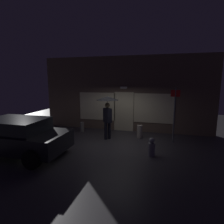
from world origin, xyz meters
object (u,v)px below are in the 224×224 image
object	(u,v)px
sidewalk_bollard	(140,132)
sidewalk_bollard_2	(82,127)
person_with_umbrella	(107,106)
parked_car	(17,136)
fire_hydrant	(152,148)
street_sign_post	(174,112)

from	to	relation	value
sidewalk_bollard	sidewalk_bollard_2	bearing A→B (deg)	175.52
person_with_umbrella	parked_car	xyz separation A→B (m)	(-2.82, -2.72, -0.90)
parked_car	fire_hydrant	world-z (taller)	parked_car
sidewalk_bollard	fire_hydrant	bearing A→B (deg)	-71.69
person_with_umbrella	street_sign_post	size ratio (longest dim) A/B	0.83
parked_car	person_with_umbrella	bearing A→B (deg)	43.85
sidewalk_bollard	parked_car	bearing A→B (deg)	-142.65
parked_car	fire_hydrant	distance (m)	5.17
person_with_umbrella	sidewalk_bollard	size ratio (longest dim) A/B	3.29
person_with_umbrella	fire_hydrant	size ratio (longest dim) A/B	2.97
sidewalk_bollard_2	fire_hydrant	size ratio (longest dim) A/B	0.79
fire_hydrant	parked_car	bearing A→B (deg)	-166.63
street_sign_post	sidewalk_bollard_2	xyz separation A→B (m)	(-4.79, 0.51, -1.15)
street_sign_post	sidewalk_bollard	bearing A→B (deg)	170.71
person_with_umbrella	sidewalk_bollard_2	bearing A→B (deg)	18.32
street_sign_post	sidewalk_bollard_2	size ratio (longest dim) A/B	4.53
person_with_umbrella	street_sign_post	world-z (taller)	street_sign_post
sidewalk_bollard_2	fire_hydrant	bearing A→B (deg)	-31.02
sidewalk_bollard_2	parked_car	bearing A→B (deg)	-107.16
person_with_umbrella	parked_car	world-z (taller)	person_with_umbrella
person_with_umbrella	fire_hydrant	xyz separation A→B (m)	(2.20, -1.53, -1.30)
street_sign_post	sidewalk_bollard	xyz separation A→B (m)	(-1.57, 0.26, -1.11)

